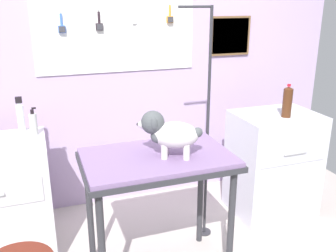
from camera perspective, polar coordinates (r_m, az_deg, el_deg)
name	(u,v)px	position (r m, az deg, el deg)	size (l,w,h in m)	color
rear_wall_panel	(127,76)	(3.34, -6.14, 7.50)	(4.00, 0.11, 2.30)	#B198C0
grooming_table	(158,170)	(2.40, -1.58, -6.61)	(0.94, 0.59, 0.88)	#2D2D33
grooming_arm	(206,137)	(2.82, 5.80, -1.68)	(0.29, 0.11, 1.76)	#2D2D33
dog	(169,133)	(2.29, 0.12, -1.01)	(0.39, 0.28, 0.29)	silver
cabinet_right	(273,163)	(3.41, 15.53, -5.46)	(0.68, 0.54, 0.90)	silver
detangler_spray	(33,124)	(2.85, -19.64, 0.30)	(0.06, 0.05, 0.21)	#B3B6B3
shampoo_bottle	(21,117)	(2.95, -21.35, 1.34)	(0.05, 0.05, 0.26)	white
soda_bottle	(287,102)	(3.16, 17.57, 3.50)	(0.08, 0.08, 0.27)	#482613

